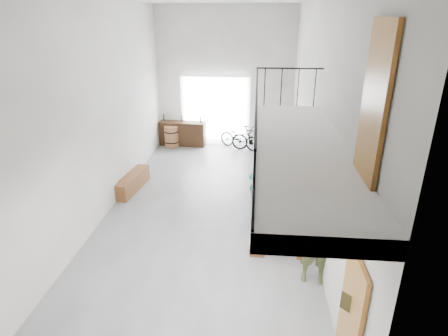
# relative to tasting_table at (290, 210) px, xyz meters

# --- Properties ---
(floor) EXTENTS (12.00, 12.00, 0.00)m
(floor) POSITION_rel_tasting_table_xyz_m (-2.17, 1.03, -0.71)
(floor) COLOR slate
(floor) RESTS_ON ground
(room_walls) EXTENTS (12.00, 12.00, 12.00)m
(room_walls) POSITION_rel_tasting_table_xyz_m (-2.17, 1.03, 2.85)
(room_walls) COLOR white
(room_walls) RESTS_ON ground
(gateway_portal) EXTENTS (2.80, 0.08, 2.80)m
(gateway_portal) POSITION_rel_tasting_table_xyz_m (-2.57, 6.97, 0.69)
(gateway_portal) COLOR white
(gateway_portal) RESTS_ON ground
(right_wall_decor) EXTENTS (0.07, 8.28, 5.07)m
(right_wall_decor) POSITION_rel_tasting_table_xyz_m (0.53, -0.83, 1.04)
(right_wall_decor) COLOR #B0722D
(right_wall_decor) RESTS_ON ground
(balcony) EXTENTS (1.52, 5.62, 4.00)m
(balcony) POSITION_rel_tasting_table_xyz_m (-0.19, -2.09, 2.26)
(balcony) COLOR white
(balcony) RESTS_ON ground
(tasting_table) EXTENTS (0.96, 2.04, 0.79)m
(tasting_table) POSITION_rel_tasting_table_xyz_m (0.00, 0.00, 0.00)
(tasting_table) COLOR brown
(tasting_table) RESTS_ON ground
(bench_inner) EXTENTS (0.49, 2.05, 0.47)m
(bench_inner) POSITION_rel_tasting_table_xyz_m (-0.69, 0.01, -0.47)
(bench_inner) COLOR brown
(bench_inner) RESTS_ON ground
(bench_wall) EXTENTS (0.57, 2.25, 0.51)m
(bench_wall) POSITION_rel_tasting_table_xyz_m (0.40, 0.07, -0.45)
(bench_wall) COLOR brown
(bench_wall) RESTS_ON ground
(tableware) EXTENTS (0.65, 1.45, 0.35)m
(tableware) POSITION_rel_tasting_table_xyz_m (0.08, -0.03, 0.23)
(tableware) COLOR black
(tableware) RESTS_ON tasting_table
(side_bench) EXTENTS (0.61, 1.83, 0.50)m
(side_bench) POSITION_rel_tasting_table_xyz_m (-4.67, 2.24, -0.45)
(side_bench) COLOR brown
(side_bench) RESTS_ON ground
(oak_barrel) EXTENTS (0.60, 0.60, 0.88)m
(oak_barrel) POSITION_rel_tasting_table_xyz_m (-4.34, 6.43, -0.27)
(oak_barrel) COLOR #93633C
(oak_barrel) RESTS_ON ground
(serving_counter) EXTENTS (1.92, 0.65, 1.00)m
(serving_counter) POSITION_rel_tasting_table_xyz_m (-3.92, 6.68, -0.21)
(serving_counter) COLOR #36200E
(serving_counter) RESTS_ON ground
(counter_bottles) EXTENTS (1.64, 0.24, 0.28)m
(counter_bottles) POSITION_rel_tasting_table_xyz_m (-3.92, 6.68, 0.43)
(counter_bottles) COLOR black
(counter_bottles) RESTS_ON serving_counter
(guest_left_a) EXTENTS (0.51, 0.68, 1.25)m
(guest_left_a) POSITION_rel_tasting_table_xyz_m (-0.80, -0.71, -0.08)
(guest_left_a) COLOR white
(guest_left_a) RESTS_ON ground
(guest_left_b) EXTENTS (0.45, 0.56, 1.35)m
(guest_left_b) POSITION_rel_tasting_table_xyz_m (-0.70, -0.23, -0.03)
(guest_left_b) COLOR #227371
(guest_left_b) RESTS_ON ground
(guest_left_c) EXTENTS (0.43, 0.53, 1.06)m
(guest_left_c) POSITION_rel_tasting_table_xyz_m (-0.70, 0.49, -0.18)
(guest_left_c) COLOR white
(guest_left_c) RESTS_ON ground
(guest_left_d) EXTENTS (0.77, 0.97, 1.32)m
(guest_left_d) POSITION_rel_tasting_table_xyz_m (-0.80, 0.95, -0.05)
(guest_left_d) COLOR #227371
(guest_left_d) RESTS_ON ground
(guest_right_a) EXTENTS (0.59, 0.82, 1.29)m
(guest_right_a) POSITION_rel_tasting_table_xyz_m (0.61, -0.57, -0.06)
(guest_right_a) COLOR #AE1D2C
(guest_right_a) RESTS_ON ground
(guest_right_b) EXTENTS (0.72, 1.21, 1.25)m
(guest_right_b) POSITION_rel_tasting_table_xyz_m (0.57, 0.11, -0.08)
(guest_right_b) COLOR black
(guest_right_b) RESTS_ON ground
(guest_right_c) EXTENTS (0.38, 0.53, 1.01)m
(guest_right_c) POSITION_rel_tasting_table_xyz_m (0.49, 0.78, -0.20)
(guest_right_c) COLOR white
(guest_right_c) RESTS_ON ground
(host_standing) EXTENTS (0.73, 0.52, 1.89)m
(host_standing) POSITION_rel_tasting_table_xyz_m (0.39, -1.67, 0.24)
(host_standing) COLOR #4E532F
(host_standing) RESTS_ON ground
(potted_plant) EXTENTS (0.45, 0.41, 0.45)m
(potted_plant) POSITION_rel_tasting_table_xyz_m (0.28, 1.97, -0.48)
(potted_plant) COLOR #18491C
(potted_plant) RESTS_ON ground
(bicycle_near) EXTENTS (1.89, 1.38, 0.94)m
(bicycle_near) POSITION_rel_tasting_table_xyz_m (-1.52, 6.45, -0.23)
(bicycle_near) COLOR black
(bicycle_near) RESTS_ON ground
(bicycle_far) EXTENTS (1.77, 0.83, 1.03)m
(bicycle_far) POSITION_rel_tasting_table_xyz_m (-1.00, 6.19, -0.19)
(bicycle_far) COLOR black
(bicycle_far) RESTS_ON ground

